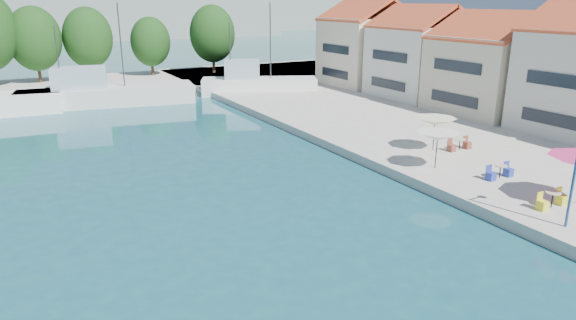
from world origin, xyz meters
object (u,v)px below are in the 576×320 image
umbrella_cream (435,121)px  trawler_04 (257,85)px  umbrella_white (438,136)px  trawler_03 (103,94)px

umbrella_cream → trawler_04: bearing=89.7°
trawler_04 → umbrella_white: (-2.78, -30.40, 1.43)m
trawler_04 → umbrella_cream: size_ratio=4.66×
trawler_04 → umbrella_white: size_ratio=5.09×
trawler_03 → trawler_04: 16.06m
umbrella_white → umbrella_cream: umbrella_cream is taller
trawler_04 → umbrella_cream: bearing=-66.0°
umbrella_white → umbrella_cream: size_ratio=0.92×
trawler_04 → umbrella_cream: 27.53m
umbrella_white → umbrella_cream: bearing=48.0°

